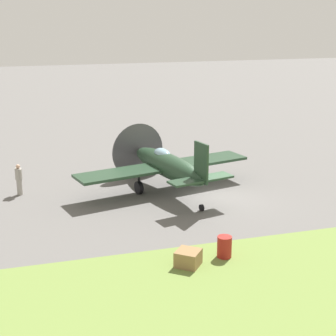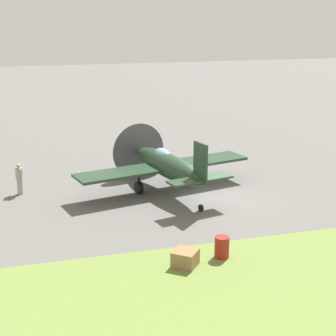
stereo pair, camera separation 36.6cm
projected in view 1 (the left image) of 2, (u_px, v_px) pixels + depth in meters
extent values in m
plane|color=#605E5B|center=(218.00, 202.00, 28.52)|extent=(160.00, 160.00, 0.00)
cube|color=olive|center=(327.00, 297.00, 18.99)|extent=(120.00, 11.00, 0.01)
ellipsoid|color=#233D28|center=(168.00, 166.00, 29.63)|extent=(2.94, 7.35, 1.32)
cube|color=#233D28|center=(164.00, 166.00, 30.03)|extent=(10.36, 4.10, 0.15)
cube|color=#233D28|center=(201.00, 163.00, 26.61)|extent=(0.37, 1.16, 2.02)
cube|color=#233D28|center=(201.00, 179.00, 26.85)|extent=(3.54, 1.71, 0.11)
cone|color=#B7B24C|center=(136.00, 150.00, 32.87)|extent=(0.83, 0.88, 0.68)
cylinder|color=#4C4C51|center=(138.00, 151.00, 32.69)|extent=(3.33, 0.82, 3.41)
ellipsoid|color=#8CB2C6|center=(162.00, 155.00, 30.03)|extent=(1.07, 1.62, 0.75)
cylinder|color=black|center=(139.00, 188.00, 29.66)|extent=(0.39, 0.76, 0.72)
cylinder|color=black|center=(139.00, 179.00, 29.52)|extent=(0.13, 0.13, 1.02)
cylinder|color=black|center=(187.00, 179.00, 31.14)|extent=(0.39, 0.76, 0.72)
cylinder|color=black|center=(187.00, 171.00, 31.00)|extent=(0.13, 0.13, 1.02)
cylinder|color=black|center=(202.00, 208.00, 27.17)|extent=(0.20, 0.36, 0.34)
cylinder|color=#9E998E|center=(20.00, 187.00, 29.53)|extent=(0.30, 0.30, 0.88)
cylinder|color=#9E998E|center=(19.00, 174.00, 29.32)|extent=(0.38, 0.38, 0.62)
sphere|color=tan|center=(18.00, 166.00, 29.20)|extent=(0.23, 0.23, 0.23)
cylinder|color=#9E998E|center=(16.00, 173.00, 29.51)|extent=(0.11, 0.11, 0.59)
cylinder|color=#9E998E|center=(21.00, 175.00, 29.13)|extent=(0.11, 0.11, 0.59)
cylinder|color=maroon|center=(224.00, 247.00, 21.98)|extent=(0.60, 0.60, 0.90)
cube|color=olive|center=(188.00, 258.00, 21.26)|extent=(1.27, 1.27, 0.64)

